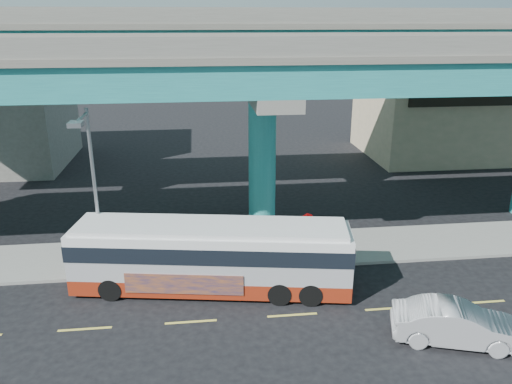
{
  "coord_description": "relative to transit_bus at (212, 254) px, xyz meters",
  "views": [
    {
      "loc": [
        -3.46,
        -17.11,
        11.13
      ],
      "look_at": [
        -0.94,
        4.0,
        3.74
      ],
      "focal_mm": 35.0,
      "sensor_mm": 36.0,
      "label": 1
    }
  ],
  "objects": [
    {
      "name": "ground",
      "position": [
        3.07,
        -2.15,
        -1.66
      ],
      "size": [
        120.0,
        120.0,
        0.0
      ],
      "primitive_type": "plane",
      "color": "black",
      "rests_on": "ground"
    },
    {
      "name": "sidewalk",
      "position": [
        3.07,
        3.35,
        -1.58
      ],
      "size": [
        70.0,
        4.0,
        0.15
      ],
      "primitive_type": "cube",
      "color": "gray",
      "rests_on": "ground"
    },
    {
      "name": "lane_markings",
      "position": [
        3.07,
        -2.45,
        -1.65
      ],
      "size": [
        58.0,
        0.12,
        0.01
      ],
      "color": "#D8C64C",
      "rests_on": "ground"
    },
    {
      "name": "viaduct",
      "position": [
        3.07,
        6.96,
        7.48
      ],
      "size": [
        52.0,
        12.4,
        11.7
      ],
      "color": "#20787C",
      "rests_on": "ground"
    },
    {
      "name": "building_beige",
      "position": [
        21.07,
        20.83,
        1.85
      ],
      "size": [
        14.0,
        10.23,
        7.0
      ],
      "color": "#C3AB8B",
      "rests_on": "ground"
    },
    {
      "name": "transit_bus",
      "position": [
        0.0,
        0.0,
        0.0
      ],
      "size": [
        12.05,
        4.49,
        3.03
      ],
      "rotation": [
        0.0,
        0.0,
        -0.17
      ],
      "color": "maroon",
      "rests_on": "ground"
    },
    {
      "name": "sedan",
      "position": [
        8.61,
        -4.83,
        -0.91
      ],
      "size": [
        4.15,
        5.43,
        1.49
      ],
      "primitive_type": "imported",
      "rotation": [
        0.0,
        0.0,
        1.27
      ],
      "color": "#AFAFB4",
      "rests_on": "ground"
    },
    {
      "name": "street_lamp",
      "position": [
        -4.9,
        1.3,
        3.39
      ],
      "size": [
        0.5,
        2.46,
        7.52
      ],
      "color": "gray",
      "rests_on": "sidewalk"
    },
    {
      "name": "stop_sign",
      "position": [
        4.58,
        2.03,
        0.19
      ],
      "size": [
        0.69,
        0.25,
        2.37
      ],
      "rotation": [
        0.0,
        0.0,
        -0.07
      ],
      "color": "gray",
      "rests_on": "sidewalk"
    }
  ]
}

